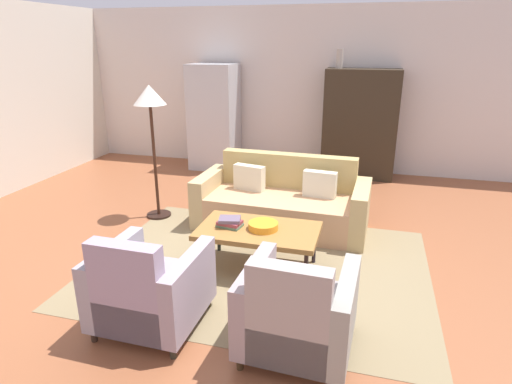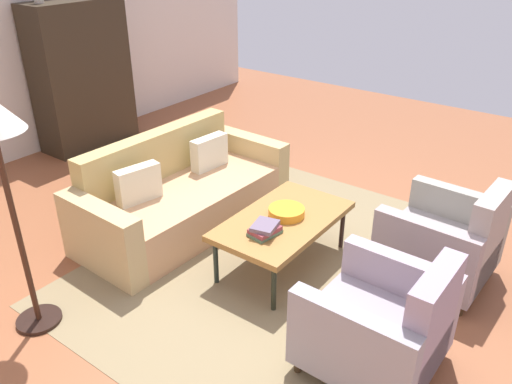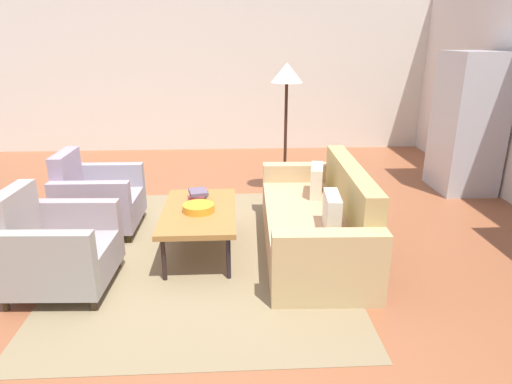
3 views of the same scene
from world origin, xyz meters
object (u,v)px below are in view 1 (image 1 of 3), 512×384
at_px(floor_lamp, 150,108).
at_px(couch, 283,203).
at_px(armchair_right, 296,315).
at_px(armchair_left, 148,291).
at_px(book_stack, 230,222).
at_px(coffee_table, 258,232).
at_px(vase_tall, 340,59).
at_px(refrigerator, 214,117).
at_px(fruit_bowl, 263,226).
at_px(cabinet, 360,124).

bearing_deg(floor_lamp, couch, 5.70).
relative_size(couch, armchair_right, 2.42).
distance_m(armchair_left, book_stack, 1.19).
xyz_separation_m(coffee_table, book_stack, (-0.29, -0.03, 0.08)).
relative_size(coffee_table, book_stack, 4.48).
bearing_deg(vase_tall, armchair_right, -87.63).
relative_size(armchair_left, refrigerator, 0.48).
height_order(fruit_bowl, book_stack, book_stack).
bearing_deg(vase_tall, coffee_table, -96.37).
bearing_deg(vase_tall, fruit_bowl, -95.59).
height_order(cabinet, floor_lamp, cabinet).
bearing_deg(vase_tall, cabinet, 0.68).
xyz_separation_m(armchair_left, floor_lamp, (-1.06, 2.19, 1.10)).
relative_size(couch, armchair_left, 2.42).
xyz_separation_m(armchair_right, floor_lamp, (-2.25, 2.19, 1.10)).
bearing_deg(coffee_table, armchair_left, -117.26).
bearing_deg(floor_lamp, vase_tall, 51.24).
relative_size(coffee_table, fruit_bowl, 4.02).
height_order(armchair_right, book_stack, armchair_right).
xyz_separation_m(armchair_right, cabinet, (0.20, 4.75, 0.56)).
bearing_deg(armchair_left, cabinet, 74.47).
height_order(coffee_table, book_stack, book_stack).
height_order(armchair_left, armchair_right, same).
bearing_deg(book_stack, vase_tall, 79.14).
bearing_deg(cabinet, vase_tall, -179.32).
bearing_deg(armchair_left, fruit_bowl, 61.75).
height_order(fruit_bowl, cabinet, cabinet).
bearing_deg(cabinet, refrigerator, -177.66).
xyz_separation_m(vase_tall, refrigerator, (-2.16, -0.10, -1.03)).
bearing_deg(armchair_right, coffee_table, 119.65).
height_order(couch, fruit_bowl, couch).
distance_m(fruit_bowl, vase_tall, 3.89).
xyz_separation_m(coffee_table, refrigerator, (-1.76, 3.48, 0.51)).
bearing_deg(floor_lamp, coffee_table, -31.63).
distance_m(fruit_bowl, floor_lamp, 2.21).
xyz_separation_m(armchair_left, vase_tall, (1.00, 4.75, 1.61)).
height_order(couch, armchair_right, armchair_right).
height_order(book_stack, cabinet, cabinet).
distance_m(cabinet, refrigerator, 2.56).
bearing_deg(armchair_right, armchair_left, -177.46).
distance_m(armchair_right, floor_lamp, 3.33).
height_order(coffee_table, vase_tall, vase_tall).
xyz_separation_m(couch, floor_lamp, (-1.66, -0.17, 1.16)).
bearing_deg(armchair_left, couch, 76.49).
bearing_deg(fruit_bowl, cabinet, 78.18).
relative_size(cabinet, refrigerator, 0.97).
relative_size(vase_tall, refrigerator, 0.16).
xyz_separation_m(fruit_bowl, cabinet, (0.75, 3.59, 0.41)).
xyz_separation_m(refrigerator, floor_lamp, (0.10, -2.46, 0.52)).
bearing_deg(cabinet, couch, -108.36).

